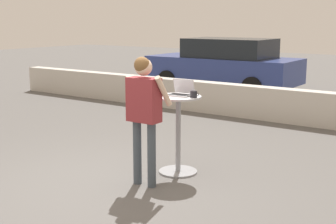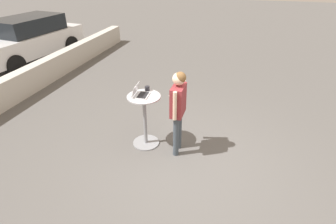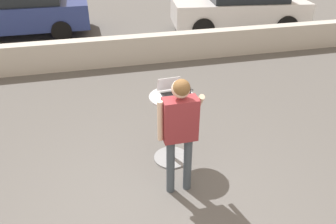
{
  "view_description": "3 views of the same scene",
  "coord_description": "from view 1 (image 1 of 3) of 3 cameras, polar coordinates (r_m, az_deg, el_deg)",
  "views": [
    {
      "loc": [
        3.94,
        -4.26,
        2.14
      ],
      "look_at": [
        0.66,
        0.43,
        1.0
      ],
      "focal_mm": 50.0,
      "sensor_mm": 36.0,
      "label": 1
    },
    {
      "loc": [
        -3.71,
        -0.61,
        3.3
      ],
      "look_at": [
        0.22,
        0.5,
        0.94
      ],
      "focal_mm": 28.0,
      "sensor_mm": 36.0,
      "label": 2
    },
    {
      "loc": [
        -0.6,
        -2.9,
        3.23
      ],
      "look_at": [
        0.26,
        0.62,
        1.1
      ],
      "focal_mm": 35.0,
      "sensor_mm": 36.0,
      "label": 3
    }
  ],
  "objects": [
    {
      "name": "ground_plane",
      "position": [
        6.18,
        -7.43,
        -9.09
      ],
      "size": [
        50.0,
        50.0,
        0.0
      ],
      "primitive_type": "plane",
      "color": "#5B5956"
    },
    {
      "name": "pavement_kerb",
      "position": [
        10.3,
        11.89,
        1.04
      ],
      "size": [
        15.2,
        0.35,
        0.71
      ],
      "color": "beige",
      "rests_on": "ground_plane"
    },
    {
      "name": "cafe_table",
      "position": [
        6.53,
        1.25,
        -2.21
      ],
      "size": [
        0.64,
        0.64,
        1.1
      ],
      "color": "gray",
      "rests_on": "ground_plane"
    },
    {
      "name": "laptop",
      "position": [
        6.49,
        1.59,
        2.49
      ],
      "size": [
        0.34,
        0.3,
        0.22
      ],
      "color": "silver",
      "rests_on": "cafe_table"
    },
    {
      "name": "coffee_mug",
      "position": [
        6.32,
        3.16,
        2.19
      ],
      "size": [
        0.13,
        0.09,
        0.09
      ],
      "color": "#232328",
      "rests_on": "cafe_table"
    },
    {
      "name": "standing_person",
      "position": [
        5.94,
        -2.97,
        0.91
      ],
      "size": [
        0.57,
        0.37,
        1.68
      ],
      "color": "#424C56",
      "rests_on": "ground_plane"
    },
    {
      "name": "parked_car_further_down",
      "position": [
        14.32,
        6.89,
        5.81
      ],
      "size": [
        4.55,
        2.02,
        1.58
      ],
      "color": "navy",
      "rests_on": "ground_plane"
    }
  ]
}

